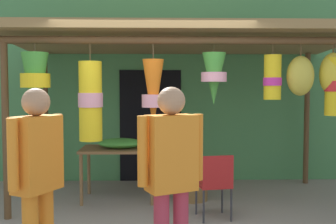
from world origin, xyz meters
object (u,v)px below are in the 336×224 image
object	(u,v)px
flower_heap_on_table	(122,143)
folding_chair	(215,181)
display_table	(119,154)
wicker_basket_by_table	(192,190)
passerby_at_right	(37,171)
customer_foreground	(171,170)

from	to	relation	value
flower_heap_on_table	folding_chair	world-z (taller)	flower_heap_on_table
flower_heap_on_table	display_table	bearing A→B (deg)	146.32
display_table	wicker_basket_by_table	size ratio (longest dim) A/B	2.43
folding_chair	passerby_at_right	bearing A→B (deg)	-135.12
display_table	wicker_basket_by_table	xyz separation A→B (m)	(1.11, -0.06, -0.55)
flower_heap_on_table	wicker_basket_by_table	bearing A→B (deg)	-1.36
display_table	flower_heap_on_table	size ratio (longest dim) A/B	1.67
display_table	wicker_basket_by_table	distance (m)	1.24
flower_heap_on_table	wicker_basket_by_table	size ratio (longest dim) A/B	1.45
customer_foreground	passerby_at_right	xyz separation A→B (m)	(-1.11, 0.03, -0.01)
folding_chair	customer_foreground	size ratio (longest dim) A/B	0.50
display_table	customer_foreground	bearing A→B (deg)	-75.61
passerby_at_right	display_table	bearing A→B (deg)	81.42
display_table	folding_chair	world-z (taller)	folding_chair
display_table	folding_chair	distance (m)	1.65
customer_foreground	passerby_at_right	distance (m)	1.11
wicker_basket_by_table	customer_foreground	size ratio (longest dim) A/B	0.27
passerby_at_right	flower_heap_on_table	bearing A→B (deg)	80.34
passerby_at_right	folding_chair	bearing A→B (deg)	44.88
display_table	customer_foreground	world-z (taller)	customer_foreground
wicker_basket_by_table	customer_foreground	bearing A→B (deg)	-98.68
flower_heap_on_table	wicker_basket_by_table	distance (m)	1.28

